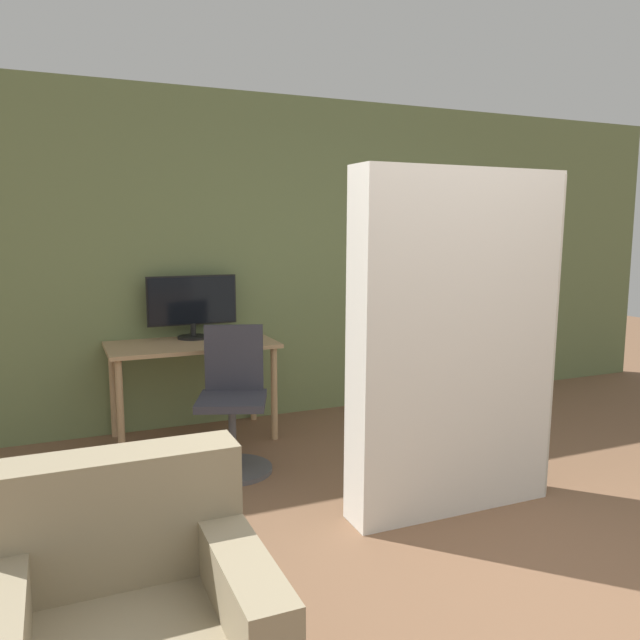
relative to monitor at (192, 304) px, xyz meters
name	(u,v)px	position (x,y,z in m)	size (l,w,h in m)	color
wall_back	(292,259)	(0.90, 0.17, 0.33)	(8.00, 0.06, 2.70)	#6B7A4C
desk	(192,356)	(-0.05, -0.19, -0.37)	(1.25, 0.67, 0.75)	tan
monitor	(192,304)	(0.00, 0.00, 0.00)	(0.70, 0.25, 0.50)	black
office_chair	(233,412)	(0.06, -0.93, -0.62)	(0.57, 0.57, 0.96)	#4C4C51
bookshelf	(429,309)	(2.22, 0.04, -0.15)	(0.68, 0.25, 1.80)	beige
mattress_near	(455,344)	(1.06, -2.00, -0.06)	(1.24, 0.28, 1.93)	silver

